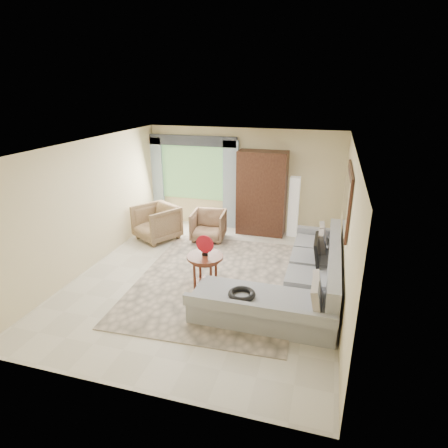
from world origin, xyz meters
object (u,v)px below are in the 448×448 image
(armchair_right, at_px, (208,226))
(floor_lamp, at_px, (294,207))
(coffee_table, at_px, (205,271))
(potted_plant, at_px, (156,213))
(armchair_left, at_px, (157,223))
(tv_screen, at_px, (318,250))
(sectional_sofa, at_px, (299,283))
(armoire, at_px, (262,193))

(armchair_right, bearing_deg, floor_lamp, 18.71)
(coffee_table, relative_size, potted_plant, 1.27)
(armchair_left, distance_m, floor_lamp, 3.40)
(tv_screen, height_order, armchair_left, tv_screen)
(sectional_sofa, distance_m, armchair_left, 4.02)
(sectional_sofa, relative_size, armchair_left, 3.68)
(coffee_table, distance_m, armchair_left, 2.73)
(sectional_sofa, height_order, floor_lamp, floor_lamp)
(armoire, bearing_deg, potted_plant, 179.82)
(coffee_table, bearing_deg, armoire, 81.53)
(potted_plant, bearing_deg, armchair_right, -24.65)
(potted_plant, bearing_deg, coffee_table, -51.19)
(armchair_right, height_order, floor_lamp, floor_lamp)
(armchair_right, bearing_deg, potted_plant, 149.84)
(armchair_right, xyz_separation_m, potted_plant, (-1.79, 0.82, -0.10))
(coffee_table, height_order, floor_lamp, floor_lamp)
(tv_screen, relative_size, armoire, 0.35)
(tv_screen, height_order, potted_plant, tv_screen)
(armchair_right, bearing_deg, armoire, 29.96)
(floor_lamp, bearing_deg, coffee_table, -111.88)
(coffee_table, bearing_deg, armchair_right, 106.87)
(tv_screen, distance_m, coffee_table, 2.11)
(coffee_table, distance_m, floor_lamp, 3.40)
(sectional_sofa, height_order, armchair_left, sectional_sofa)
(sectional_sofa, distance_m, floor_lamp, 3.03)
(armchair_left, relative_size, potted_plant, 1.77)
(armchair_left, bearing_deg, potted_plant, 147.10)
(coffee_table, xyz_separation_m, floor_lamp, (1.26, 3.13, 0.40))
(floor_lamp, bearing_deg, sectional_sofa, -81.67)
(armchair_left, bearing_deg, floor_lamp, 51.32)
(coffee_table, bearing_deg, potted_plant, 128.81)
(sectional_sofa, xyz_separation_m, potted_plant, (-4.17, 2.91, -0.02))
(sectional_sofa, distance_m, tv_screen, 0.73)
(tv_screen, xyz_separation_m, coffee_table, (-1.96, -0.70, -0.37))
(armchair_left, xyz_separation_m, armoire, (2.37, 1.13, 0.62))
(coffee_table, height_order, armchair_right, armchair_right)
(coffee_table, xyz_separation_m, armchair_left, (-1.92, 1.94, 0.08))
(sectional_sofa, bearing_deg, tv_screen, 63.04)
(sectional_sofa, bearing_deg, potted_plant, 145.11)
(potted_plant, distance_m, floor_lamp, 3.77)
(armchair_left, relative_size, armchair_right, 1.18)
(sectional_sofa, height_order, potted_plant, sectional_sofa)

